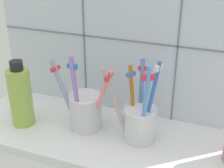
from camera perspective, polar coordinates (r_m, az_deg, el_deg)
The scene contains 5 objects.
counter_slab at distance 68.78cm, azimuth -0.36°, elevation -9.81°, with size 64.00×22.00×2.00cm, color silver.
tile_wall_back at distance 69.87cm, azimuth 3.29°, elevation 10.31°, with size 64.00×2.20×45.00cm.
toothbrush_cup_left at distance 68.76cm, azimuth -4.87°, elevation -4.47°, with size 15.21×7.89×17.94cm.
toothbrush_cup_right at distance 64.96cm, azimuth 4.86°, elevation -6.26°, with size 11.19×9.77×18.26cm.
soap_bottle at distance 71.74cm, azimuth -16.00°, elevation -2.07°, with size 4.97×4.97×14.83cm.
Camera 1 is at (20.86, -52.15, 40.71)cm, focal length 51.30 mm.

